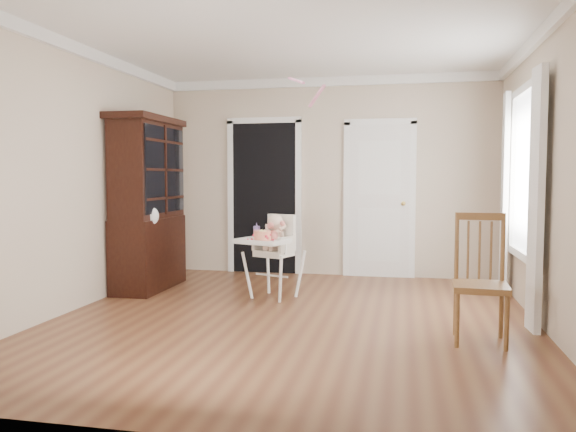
% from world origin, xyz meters
% --- Properties ---
extents(floor, '(5.00, 5.00, 0.00)m').
position_xyz_m(floor, '(0.00, 0.00, 0.00)').
color(floor, brown).
rests_on(floor, ground).
extents(ceiling, '(5.00, 5.00, 0.00)m').
position_xyz_m(ceiling, '(0.00, 0.00, 2.70)').
color(ceiling, white).
rests_on(ceiling, wall_back).
extents(wall_back, '(4.50, 0.00, 4.50)m').
position_xyz_m(wall_back, '(0.00, 2.50, 1.35)').
color(wall_back, beige).
rests_on(wall_back, floor).
extents(wall_left, '(0.00, 5.00, 5.00)m').
position_xyz_m(wall_left, '(-2.25, 0.00, 1.35)').
color(wall_left, beige).
rests_on(wall_left, floor).
extents(wall_right, '(0.00, 5.00, 5.00)m').
position_xyz_m(wall_right, '(2.25, 0.00, 1.35)').
color(wall_right, beige).
rests_on(wall_right, floor).
extents(crown_molding, '(4.50, 5.00, 0.12)m').
position_xyz_m(crown_molding, '(0.00, 0.00, 2.64)').
color(crown_molding, white).
rests_on(crown_molding, ceiling).
extents(doorway, '(1.06, 0.05, 2.22)m').
position_xyz_m(doorway, '(-0.90, 2.48, 1.11)').
color(doorway, black).
rests_on(doorway, wall_back).
extents(closet_door, '(0.96, 0.09, 2.13)m').
position_xyz_m(closet_door, '(0.70, 2.48, 1.02)').
color(closet_door, white).
rests_on(closet_door, wall_back).
extents(window_right, '(0.13, 1.84, 2.30)m').
position_xyz_m(window_right, '(2.18, 0.80, 1.29)').
color(window_right, white).
rests_on(window_right, wall_right).
extents(high_chair, '(0.74, 0.82, 0.95)m').
position_xyz_m(high_chair, '(-0.39, 0.88, 0.59)').
color(high_chair, white).
rests_on(high_chair, floor).
extents(baby, '(0.26, 0.26, 0.42)m').
position_xyz_m(baby, '(-0.38, 0.90, 0.72)').
color(baby, beige).
rests_on(baby, high_chair).
extents(cake, '(0.24, 0.24, 0.11)m').
position_xyz_m(cake, '(-0.47, 0.69, 0.72)').
color(cake, silver).
rests_on(cake, high_chair).
extents(sippy_cup, '(0.07, 0.07, 0.18)m').
position_xyz_m(sippy_cup, '(-0.58, 0.87, 0.74)').
color(sippy_cup, pink).
rests_on(sippy_cup, high_chair).
extents(china_cabinet, '(0.55, 1.23, 2.07)m').
position_xyz_m(china_cabinet, '(-1.99, 1.08, 1.04)').
color(china_cabinet, black).
rests_on(china_cabinet, floor).
extents(dining_chair, '(0.45, 0.45, 1.05)m').
position_xyz_m(dining_chair, '(1.65, -0.41, 0.49)').
color(dining_chair, brown).
rests_on(dining_chair, floor).
extents(streamer, '(0.26, 0.44, 0.15)m').
position_xyz_m(streamer, '(-0.10, 0.69, 2.36)').
color(streamer, pink).
rests_on(streamer, ceiling).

